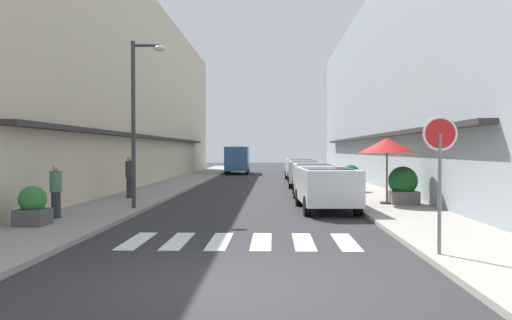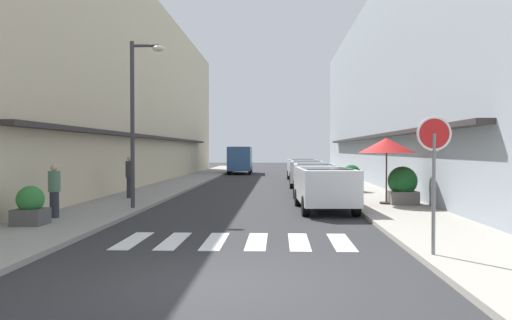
# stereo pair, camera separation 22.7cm
# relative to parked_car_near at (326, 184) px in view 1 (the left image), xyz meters

# --- Properties ---
(ground_plane) EXTENTS (109.11, 109.11, 0.00)m
(ground_plane) POSITION_rel_parked_car_near_xyz_m (-2.54, 10.35, -0.92)
(ground_plane) COLOR #2B2B2D
(sidewalk_left) EXTENTS (2.76, 69.43, 0.12)m
(sidewalk_left) POSITION_rel_parked_car_near_xyz_m (-7.52, 10.35, -0.86)
(sidewalk_left) COLOR gray
(sidewalk_left) RESTS_ON ground_plane
(sidewalk_right) EXTENTS (2.76, 69.43, 0.12)m
(sidewalk_right) POSITION_rel_parked_car_near_xyz_m (2.43, 10.35, -0.86)
(sidewalk_right) COLOR #9E998E
(sidewalk_right) RESTS_ON ground_plane
(building_row_left) EXTENTS (5.50, 46.64, 11.20)m
(building_row_left) POSITION_rel_parked_car_near_xyz_m (-11.39, 11.83, 4.67)
(building_row_left) COLOR beige
(building_row_left) RESTS_ON ground_plane
(building_row_right) EXTENTS (5.50, 46.64, 11.19)m
(building_row_right) POSITION_rel_parked_car_near_xyz_m (6.31, 11.83, 4.67)
(building_row_right) COLOR #939EA8
(building_row_right) RESTS_ON ground_plane
(crosswalk) EXTENTS (5.20, 2.20, 0.01)m
(crosswalk) POSITION_rel_parked_car_near_xyz_m (-2.54, -5.85, -0.92)
(crosswalk) COLOR silver
(crosswalk) RESTS_ON ground_plane
(parked_car_near) EXTENTS (1.96, 4.42, 1.47)m
(parked_car_near) POSITION_rel_parked_car_near_xyz_m (0.00, 0.00, 0.00)
(parked_car_near) COLOR silver
(parked_car_near) RESTS_ON ground_plane
(parked_car_mid) EXTENTS (1.90, 4.29, 1.47)m
(parked_car_mid) POSITION_rel_parked_car_near_xyz_m (0.00, 5.56, -0.00)
(parked_car_mid) COLOR silver
(parked_car_mid) RESTS_ON ground_plane
(parked_car_far) EXTENTS (1.95, 4.50, 1.47)m
(parked_car_far) POSITION_rel_parked_car_near_xyz_m (0.00, 11.15, 0.00)
(parked_car_far) COLOR silver
(parked_car_far) RESTS_ON ground_plane
(parked_car_distant) EXTENTS (1.93, 4.20, 1.47)m
(parked_car_distant) POSITION_rel_parked_car_near_xyz_m (-0.00, 16.82, -0.00)
(parked_car_distant) COLOR silver
(parked_car_distant) RESTS_ON ground_plane
(delivery_van) EXTENTS (2.11, 5.44, 2.37)m
(delivery_van) POSITION_rel_parked_car_near_xyz_m (-4.94, 26.54, 0.48)
(delivery_van) COLOR #33598C
(delivery_van) RESTS_ON ground_plane
(round_street_sign) EXTENTS (0.65, 0.07, 2.59)m
(round_street_sign) POSITION_rel_parked_car_near_xyz_m (1.32, -7.64, 1.18)
(round_street_sign) COLOR slate
(round_street_sign) RESTS_ON sidewalk_right
(street_lamp) EXTENTS (1.19, 0.28, 5.63)m
(street_lamp) POSITION_rel_parked_car_near_xyz_m (-6.34, -0.41, 2.62)
(street_lamp) COLOR #38383D
(street_lamp) RESTS_ON sidewalk_left
(cafe_umbrella) EXTENTS (2.04, 2.04, 2.40)m
(cafe_umbrella) POSITION_rel_parked_car_near_xyz_m (2.35, 1.20, 1.31)
(cafe_umbrella) COLOR #262626
(cafe_umbrella) RESTS_ON sidewalk_right
(planter_corner) EXTENTS (0.77, 0.77, 1.02)m
(planter_corner) POSITION_rel_parked_car_near_xyz_m (-8.07, -4.35, -0.32)
(planter_corner) COLOR #4C4C4C
(planter_corner) RESTS_ON sidewalk_left
(planter_midblock) EXTENTS (1.05, 1.05, 1.36)m
(planter_midblock) POSITION_rel_parked_car_near_xyz_m (2.93, 1.23, -0.14)
(planter_midblock) COLOR slate
(planter_midblock) RESTS_ON sidewalk_right
(planter_far) EXTENTS (0.90, 0.90, 1.26)m
(planter_far) POSITION_rel_parked_car_near_xyz_m (1.88, 6.67, -0.18)
(planter_far) COLOR #4C4C4C
(planter_far) RESTS_ON sidewalk_right
(pedestrian_walking_near) EXTENTS (0.34, 0.34, 1.55)m
(pedestrian_walking_near) POSITION_rel_parked_car_near_xyz_m (-8.07, -2.97, 0.01)
(pedestrian_walking_near) COLOR #282B33
(pedestrian_walking_near) RESTS_ON sidewalk_left
(pedestrian_walking_far) EXTENTS (0.34, 0.34, 1.73)m
(pedestrian_walking_far) POSITION_rel_parked_car_near_xyz_m (-7.66, 3.02, 0.11)
(pedestrian_walking_far) COLOR #282B33
(pedestrian_walking_far) RESTS_ON sidewalk_left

